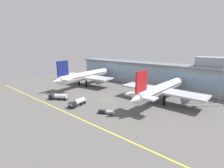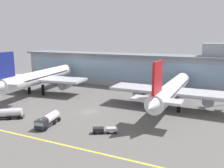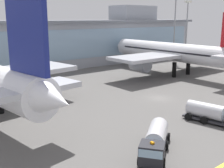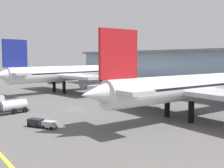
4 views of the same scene
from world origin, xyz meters
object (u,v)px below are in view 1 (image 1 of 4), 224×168
airliner_near_left (86,76)px  service_truck_far (105,112)px  fuel_tanker_truck (58,97)px  apron_light_mast_centre (224,66)px  baggage_tug_near (77,103)px  airliner_near_right (161,89)px

airliner_near_left → service_truck_far: size_ratio=9.14×
fuel_tanker_truck → apron_light_mast_centre: (60.15, 46.49, 15.37)m
baggage_tug_near → airliner_near_right: bearing=128.7°
baggage_tug_near → airliner_near_left: bearing=-145.9°
fuel_tanker_truck → apron_light_mast_centre: apron_light_mast_centre is taller
baggage_tug_near → apron_light_mast_centre: (46.01, 45.65, 15.37)m
airliner_near_right → fuel_tanker_truck: (-39.41, -29.70, -4.59)m
service_truck_far → airliner_near_left: bearing=-60.7°
apron_light_mast_centre → airliner_near_right: bearing=-141.0°
fuel_tanker_truck → service_truck_far: bearing=149.6°
airliner_near_right → baggage_tug_near: 38.64m
airliner_near_left → apron_light_mast_centre: (72.97, 17.95, 10.46)m
airliner_near_right → apron_light_mast_centre: apron_light_mast_centre is taller
fuel_tanker_truck → airliner_near_left: bearing=-101.6°
baggage_tug_near → service_truck_far: (15.30, 1.97, -0.72)m
service_truck_far → apron_light_mast_centre: bearing=-154.5°
airliner_near_right → baggage_tug_near: size_ratio=5.27×
airliner_near_left → airliner_near_right: airliner_near_left is taller
airliner_near_left → baggage_tug_near: airliner_near_left is taller
airliner_near_right → fuel_tanker_truck: 49.56m
airliner_near_right → service_truck_far: 29.17m
fuel_tanker_truck → service_truck_far: fuel_tanker_truck is taller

